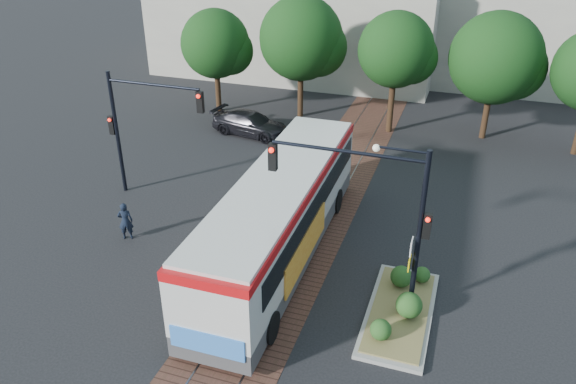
# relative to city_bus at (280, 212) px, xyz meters

# --- Properties ---
(ground) EXTENTS (120.00, 120.00, 0.00)m
(ground) POSITION_rel_city_bus_xyz_m (0.37, -1.16, -1.98)
(ground) COLOR black
(ground) RESTS_ON ground
(trackbed) EXTENTS (3.60, 40.00, 0.02)m
(trackbed) POSITION_rel_city_bus_xyz_m (0.37, 2.84, -1.97)
(trackbed) COLOR #523025
(trackbed) RESTS_ON ground
(tree_row) EXTENTS (26.40, 5.60, 7.67)m
(tree_row) POSITION_rel_city_bus_xyz_m (1.58, 15.26, 2.87)
(tree_row) COLOR #382314
(tree_row) RESTS_ON ground
(warehouses) EXTENTS (40.00, 13.00, 8.00)m
(warehouses) POSITION_rel_city_bus_xyz_m (-0.16, 27.58, 1.83)
(warehouses) COLOR #ADA899
(warehouses) RESTS_ON ground
(city_bus) EXTENTS (3.02, 13.32, 3.55)m
(city_bus) POSITION_rel_city_bus_xyz_m (0.00, 0.00, 0.00)
(city_bus) COLOR #424244
(city_bus) RESTS_ON ground
(traffic_island) EXTENTS (2.20, 5.20, 1.13)m
(traffic_island) POSITION_rel_city_bus_xyz_m (5.19, -2.06, -1.65)
(traffic_island) COLOR gray
(traffic_island) RESTS_ON ground
(signal_pole_main) EXTENTS (5.49, 0.46, 6.00)m
(signal_pole_main) POSITION_rel_city_bus_xyz_m (4.23, -1.97, 2.18)
(signal_pole_main) COLOR black
(signal_pole_main) RESTS_ON ground
(signal_pole_left) EXTENTS (4.99, 0.34, 6.00)m
(signal_pole_left) POSITION_rel_city_bus_xyz_m (-8.00, 2.83, 1.88)
(signal_pole_left) COLOR black
(signal_pole_left) RESTS_ON ground
(officer) EXTENTS (0.73, 0.62, 1.69)m
(officer) POSITION_rel_city_bus_xyz_m (-6.57, -0.92, -1.14)
(officer) COLOR black
(officer) RESTS_ON ground
(parked_car) EXTENTS (5.09, 2.72, 1.40)m
(parked_car) POSITION_rel_city_bus_xyz_m (-6.03, 11.61, -1.28)
(parked_car) COLOR black
(parked_car) RESTS_ON ground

